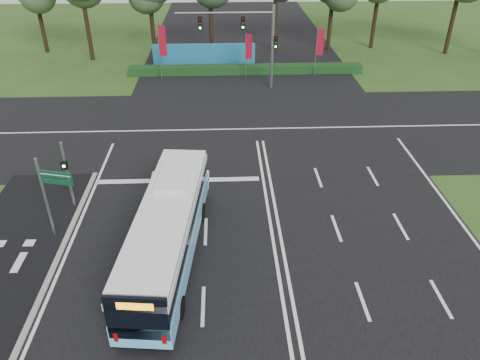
% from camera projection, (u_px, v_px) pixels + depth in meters
% --- Properties ---
extents(ground, '(120.00, 120.00, 0.00)m').
position_uv_depth(ground, '(271.00, 230.00, 23.53)').
color(ground, '#2A4E1A').
rests_on(ground, ground).
extents(road_main, '(20.00, 120.00, 0.04)m').
position_uv_depth(road_main, '(271.00, 230.00, 23.52)').
color(road_main, black).
rests_on(road_main, ground).
extents(road_cross, '(120.00, 14.00, 0.05)m').
position_uv_depth(road_cross, '(255.00, 129.00, 33.78)').
color(road_cross, black).
rests_on(road_cross, ground).
extents(kerb_strip, '(0.25, 18.00, 0.12)m').
position_uv_depth(kerb_strip, '(50.00, 277.00, 20.58)').
color(kerb_strip, gray).
rests_on(kerb_strip, ground).
extents(city_bus, '(3.36, 11.15, 3.15)m').
position_uv_depth(city_bus, '(168.00, 231.00, 20.90)').
color(city_bus, '#6DC9FD').
rests_on(city_bus, ground).
extents(pedestrian_signal, '(0.31, 0.43, 3.84)m').
position_uv_depth(pedestrian_signal, '(67.00, 173.00, 24.29)').
color(pedestrian_signal, gray).
rests_on(pedestrian_signal, ground).
extents(street_sign, '(1.65, 0.48, 4.33)m').
position_uv_depth(street_sign, '(50.00, 190.00, 21.76)').
color(street_sign, gray).
rests_on(street_sign, ground).
extents(banner_flag_left, '(0.73, 0.21, 5.01)m').
position_uv_depth(banner_flag_left, '(162.00, 44.00, 41.31)').
color(banner_flag_left, gray).
rests_on(banner_flag_left, ground).
extents(banner_flag_mid, '(0.59, 0.22, 4.12)m').
position_uv_depth(banner_flag_mid, '(248.00, 49.00, 41.91)').
color(banner_flag_mid, gray).
rests_on(banner_flag_mid, ground).
extents(banner_flag_right, '(0.64, 0.19, 4.44)m').
position_uv_depth(banner_flag_right, '(319.00, 45.00, 42.40)').
color(banner_flag_right, gray).
rests_on(banner_flag_right, ground).
extents(traffic_light_gantry, '(8.41, 0.28, 7.00)m').
position_uv_depth(traffic_light_gantry, '(251.00, 34.00, 38.65)').
color(traffic_light_gantry, gray).
rests_on(traffic_light_gantry, ground).
extents(hedge, '(22.00, 1.20, 0.80)m').
position_uv_depth(hedge, '(246.00, 70.00, 44.27)').
color(hedge, '#133414').
rests_on(hedge, ground).
extents(blue_hoarding, '(10.00, 0.30, 2.20)m').
position_uv_depth(blue_hoarding, '(204.00, 55.00, 45.90)').
color(blue_hoarding, teal).
rests_on(blue_hoarding, ground).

